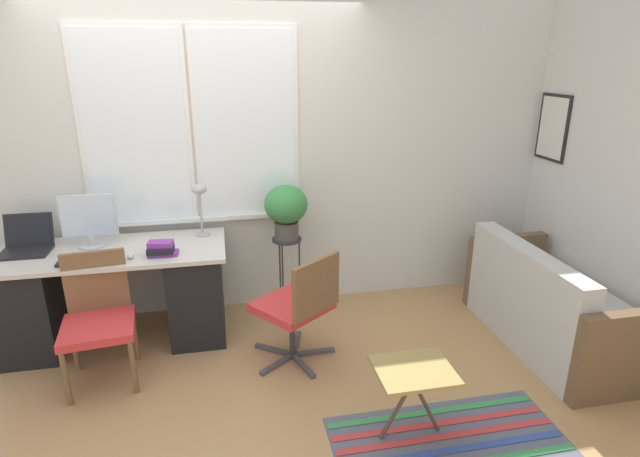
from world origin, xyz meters
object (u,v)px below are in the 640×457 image
Objects in this scene: laptop at (26,244)px; couch_loveseat at (550,309)px; office_chair_swivel at (299,305)px; desk_chair_wooden at (98,316)px; mouse at (131,256)px; keyboard at (89,261)px; book_stack at (161,249)px; monitor at (89,221)px; folding_stool at (414,375)px; plant_stand at (287,250)px; potted_plant at (286,208)px; desk_lamp at (200,197)px.

laptop reaches higher than couch_loveseat.
desk_chair_wooden is at bearing -40.86° from office_chair_swivel.
mouse is at bearing 80.68° from couch_loveseat.
keyboard is 1.92× the size of book_stack.
monitor reaches higher than folding_stool.
folding_stool is at bearing -38.07° from monitor.
desk_chair_wooden is 1.24× the size of plant_stand.
couch_loveseat is (2.84, -0.52, -0.52)m from book_stack.
desk_chair_wooden is at bearing 85.97° from couch_loveseat.
keyboard is 1.48m from potted_plant.
desk_lamp is (0.49, 0.39, 0.30)m from mouse.
desk_chair_wooden is 1.57m from potted_plant.
mouse is (0.31, -0.30, -0.18)m from monitor.
book_stack is (0.97, -0.27, -0.01)m from laptop.
office_chair_swivel is at bearing 85.98° from couch_loveseat.
monitor reaches higher than laptop.
mouse is at bearing -21.04° from laptop.
plant_stand is (1.36, 0.60, 0.14)m from desk_chair_wooden.
book_stack is at bearing -127.05° from desk_lamp.
monitor reaches higher than couch_loveseat.
plant_stand is at bearing -5.70° from desk_lamp.
monitor is at bearing 94.20° from desk_chair_wooden.
book_stack is at bearing -59.45° from office_chair_swivel.
desk_chair_wooden is 1.49m from plant_stand.
laptop is 3.94m from couch_loveseat.
keyboard is (0.49, -0.30, -0.05)m from laptop.
folding_stool is at bearing -41.19° from book_stack.
monitor is 2.56m from folding_stool.
office_chair_swivel reaches higher than folding_stool.
monitor is 1.47m from potted_plant.
folding_stool is (0.51, -0.88, -0.03)m from office_chair_swivel.
folding_stool is (-1.40, -0.74, 0.13)m from couch_loveseat.
laptop is at bearing 78.23° from couch_loveseat.
laptop reaches higher than folding_stool.
monitor is 0.27× the size of couch_loveseat.
laptop is at bearing -175.46° from desk_lamp.
book_stack reaches higher than couch_loveseat.
desk_chair_wooden is at bearing -156.27° from potted_plant.
plant_stand reaches higher than folding_stool.
laptop is 0.40× the size of office_chair_swivel.
desk_chair_wooden is 1.03× the size of office_chair_swivel.
mouse is at bearing 46.36° from desk_chair_wooden.
desk_lamp is at bearing -86.30° from office_chair_swivel.
office_chair_swivel is 1.02m from folding_stool.
laptop is at bearing -179.01° from potted_plant.
desk_lamp is 1.14m from desk_chair_wooden.
couch_loveseat is (3.26, -0.23, -0.17)m from desk_chair_wooden.
desk_lamp is at bearing 38.73° from mouse.
book_stack is 0.31× the size of plant_stand.
desk_lamp is at bearing 37.09° from desk_chair_wooden.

